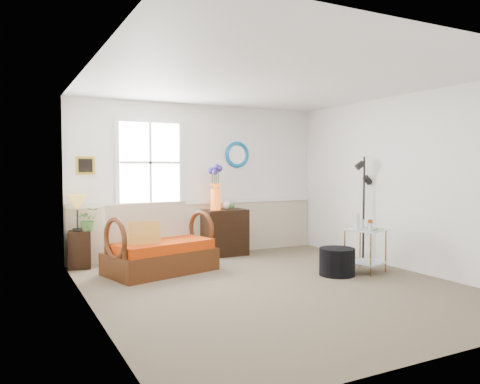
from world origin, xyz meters
name	(u,v)px	position (x,y,z in m)	size (l,w,h in m)	color
floor	(276,287)	(0.00, 0.00, 0.00)	(4.50, 5.00, 0.01)	#7F7158
ceiling	(276,81)	(0.00, 0.00, 2.60)	(4.50, 5.00, 0.01)	white
walls	(276,185)	(0.00, 0.00, 1.30)	(4.51, 5.01, 2.60)	white
wainscot	(201,229)	(0.00, 2.48, 0.45)	(4.46, 0.02, 0.90)	#C2B195
chair_rail	(201,202)	(0.00, 2.47, 0.92)	(4.46, 0.04, 0.06)	white
window	(150,163)	(-0.90, 2.47, 1.60)	(1.14, 0.06, 1.44)	white
picture	(85,165)	(-1.92, 2.48, 1.55)	(0.28, 0.03, 0.28)	gold
mirror	(237,155)	(0.70, 2.48, 1.75)	(0.47, 0.47, 0.07)	#177DB4
loveseat	(161,239)	(-1.05, 1.47, 0.49)	(1.51, 0.85, 0.98)	#542914
throw_pillow	(144,238)	(-1.33, 1.31, 0.54)	(0.44, 0.11, 0.44)	#CA651B
lamp_stand	(80,250)	(-2.05, 2.30, 0.28)	(0.32, 0.32, 0.56)	black
table_lamp	(77,213)	(-2.08, 2.27, 0.84)	(0.30, 0.30, 0.55)	gold
potted_plant	(88,222)	(-1.93, 2.25, 0.70)	(0.31, 0.35, 0.27)	#417531
cabinet	(224,232)	(0.34, 2.26, 0.40)	(0.74, 0.48, 0.80)	black
flower_vase	(216,188)	(0.17, 2.24, 1.17)	(0.22, 0.22, 0.75)	#E85A16
side_table	(365,251)	(1.59, 0.12, 0.32)	(0.50, 0.50, 0.63)	#A47C36
tabletop_items	(366,221)	(1.57, 0.10, 0.74)	(0.38, 0.38, 0.23)	silver
floor_lamp	(364,209)	(2.10, 0.73, 0.85)	(0.24, 0.24, 1.69)	black
ottoman	(337,262)	(1.10, 0.15, 0.19)	(0.50, 0.50, 0.39)	black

